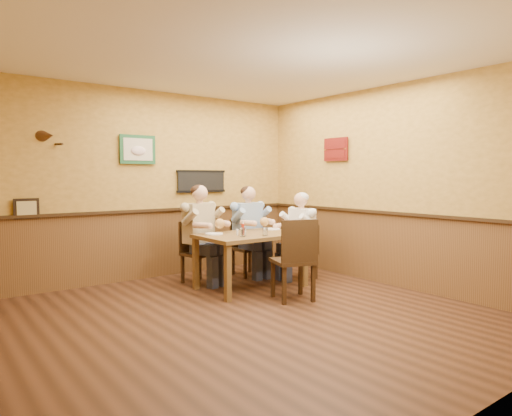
{
  "coord_description": "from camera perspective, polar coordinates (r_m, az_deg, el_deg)",
  "views": [
    {
      "loc": [
        -2.86,
        -3.9,
        1.53
      ],
      "look_at": [
        0.86,
        1.01,
        1.1
      ],
      "focal_mm": 32.0,
      "sensor_mm": 36.0,
      "label": 1
    }
  ],
  "objects": [
    {
      "name": "hot_sauce_bottle",
      "position": [
        6.09,
        -1.65,
        -2.59
      ],
      "size": [
        0.05,
        0.05,
        0.17
      ],
      "primitive_type": "cylinder",
      "rotation": [
        0.0,
        0.0,
        -0.18
      ],
      "color": "#B72913",
      "rests_on": "dining_table"
    },
    {
      "name": "dining_table",
      "position": [
        6.24,
        -0.65,
        -4.05
      ],
      "size": [
        1.4,
        0.9,
        0.75
      ],
      "color": "brown",
      "rests_on": "ground"
    },
    {
      "name": "water_glass_mid",
      "position": [
        6.0,
        1.16,
        -2.96
      ],
      "size": [
        0.08,
        0.08,
        0.11
      ],
      "primitive_type": "cylinder",
      "rotation": [
        0.0,
        0.0,
        0.14
      ],
      "color": "silver",
      "rests_on": "dining_table"
    },
    {
      "name": "plate_far_left",
      "position": [
        6.17,
        -5.3,
        -3.22
      ],
      "size": [
        0.27,
        0.27,
        0.02
      ],
      "primitive_type": "cylinder",
      "rotation": [
        0.0,
        0.0,
        -0.13
      ],
      "color": "white",
      "rests_on": "dining_table"
    },
    {
      "name": "plate_far_right",
      "position": [
        6.69,
        2.02,
        -2.64
      ],
      "size": [
        0.28,
        0.28,
        0.02
      ],
      "primitive_type": "cylinder",
      "rotation": [
        0.0,
        0.0,
        -0.24
      ],
      "color": "white",
      "rests_on": "dining_table"
    },
    {
      "name": "room",
      "position": [
        5.06,
        -0.83,
        5.76
      ],
      "size": [
        5.02,
        5.03,
        2.81
      ],
      "color": "#321B0F",
      "rests_on": "ground"
    },
    {
      "name": "water_glass_left",
      "position": [
        5.91,
        -1.61,
        -3.02
      ],
      "size": [
        0.1,
        0.1,
        0.12
      ],
      "primitive_type": "cylinder",
      "rotation": [
        0.0,
        0.0,
        -0.4
      ],
      "color": "silver",
      "rests_on": "dining_table"
    },
    {
      "name": "cola_tumbler",
      "position": [
        6.27,
        4.46,
        -2.67
      ],
      "size": [
        0.09,
        0.09,
        0.11
      ],
      "primitive_type": "cylinder",
      "rotation": [
        0.0,
        0.0,
        -0.12
      ],
      "color": "black",
      "rests_on": "dining_table"
    },
    {
      "name": "chair_back_left",
      "position": [
        6.61,
        -7.15,
        -5.52
      ],
      "size": [
        0.49,
        0.49,
        0.88
      ],
      "primitive_type": null,
      "rotation": [
        0.0,
        0.0,
        0.21
      ],
      "color": "#342210",
      "rests_on": "ground"
    },
    {
      "name": "salt_shaker",
      "position": [
        6.06,
        -2.37,
        -3.03
      ],
      "size": [
        0.04,
        0.04,
        0.08
      ],
      "primitive_type": "cylinder",
      "rotation": [
        0.0,
        0.0,
        0.35
      ],
      "color": "white",
      "rests_on": "dining_table"
    },
    {
      "name": "pepper_shaker",
      "position": [
        6.04,
        -1.43,
        -3.05
      ],
      "size": [
        0.04,
        0.04,
        0.08
      ],
      "primitive_type": "cylinder",
      "rotation": [
        0.0,
        0.0,
        -0.17
      ],
      "color": "black",
      "rests_on": "dining_table"
    },
    {
      "name": "diner_blue_polo",
      "position": [
        7.03,
        -1.06,
        -3.45
      ],
      "size": [
        0.57,
        0.57,
        1.24
      ],
      "primitive_type": null,
      "rotation": [
        0.0,
        0.0,
        -0.0
      ],
      "color": "#819CC2",
      "rests_on": "ground"
    },
    {
      "name": "chair_right_end",
      "position": [
        6.9,
        5.74,
        -5.41
      ],
      "size": [
        0.39,
        0.39,
        0.81
      ],
      "primitive_type": null,
      "rotation": [
        0.0,
        0.0,
        -1.62
      ],
      "color": "#342210",
      "rests_on": "ground"
    },
    {
      "name": "chair_near_side",
      "position": [
        5.69,
        4.62,
        -6.37
      ],
      "size": [
        0.59,
        0.59,
        1.02
      ],
      "primitive_type": null,
      "rotation": [
        0.0,
        0.0,
        2.81
      ],
      "color": "#342210",
      "rests_on": "ground"
    },
    {
      "name": "chair_back_right",
      "position": [
        7.06,
        -1.06,
        -4.95
      ],
      "size": [
        0.4,
        0.4,
        0.87
      ],
      "primitive_type": null,
      "rotation": [
        0.0,
        0.0,
        -0.0
      ],
      "color": "#342210",
      "rests_on": "ground"
    },
    {
      "name": "diner_tan_shirt",
      "position": [
        6.58,
        -7.16,
        -3.89
      ],
      "size": [
        0.69,
        0.69,
        1.26
      ],
      "primitive_type": null,
      "rotation": [
        0.0,
        0.0,
        0.21
      ],
      "color": "tan",
      "rests_on": "ground"
    },
    {
      "name": "diner_white_elder",
      "position": [
        6.87,
        5.75,
        -3.99
      ],
      "size": [
        0.56,
        0.56,
        1.16
      ],
      "primitive_type": null,
      "rotation": [
        0.0,
        0.0,
        -1.62
      ],
      "color": "white",
      "rests_on": "ground"
    }
  ]
}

